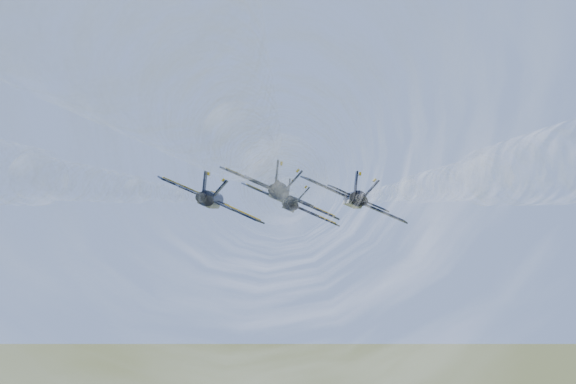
# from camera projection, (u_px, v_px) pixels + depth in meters

# --- Properties ---
(jet_lead) EXTENTS (13.86, 19.44, 6.42)m
(jet_lead) POSITION_uv_depth(u_px,v_px,m) (291.00, 204.00, 124.41)
(jet_lead) COLOR black
(jet_left) EXTENTS (13.86, 19.44, 6.42)m
(jet_left) POSITION_uv_depth(u_px,v_px,m) (212.00, 199.00, 113.90)
(jet_left) COLOR black
(jet_right) EXTENTS (13.86, 19.44, 6.42)m
(jet_right) POSITION_uv_depth(u_px,v_px,m) (354.00, 199.00, 113.98)
(jet_right) COLOR black
(jet_slot) EXTENTS (13.86, 19.44, 6.42)m
(jet_slot) POSITION_uv_depth(u_px,v_px,m) (280.00, 193.00, 101.99)
(jet_slot) COLOR black
(smoke_trail_lead) EXTENTS (18.00, 116.61, 3.90)m
(smoke_trail_lead) POSITION_uv_depth(u_px,v_px,m) (309.00, 81.00, 37.06)
(smoke_trail_lead) COLOR white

